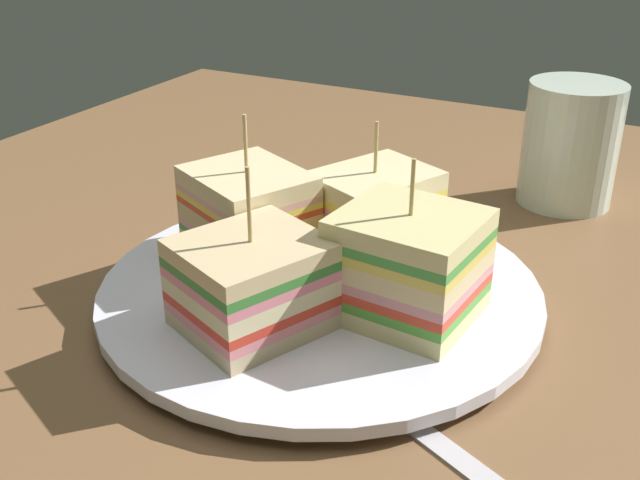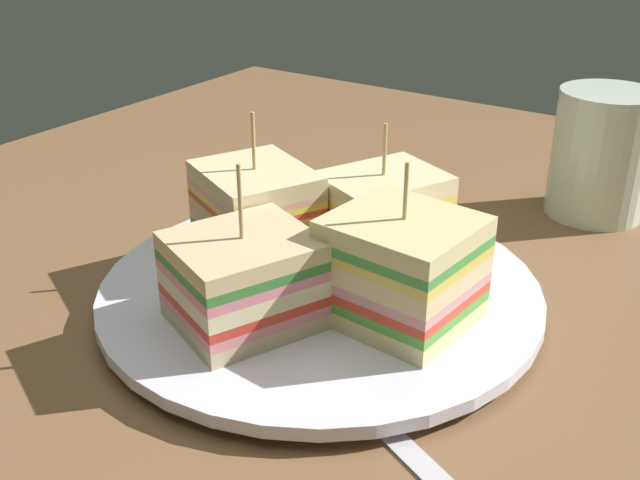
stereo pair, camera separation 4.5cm
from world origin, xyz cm
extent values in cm
cube|color=brown|center=(0.00, 0.00, -0.90)|extent=(95.60, 86.08, 1.80)
cylinder|color=white|center=(0.00, 0.00, 0.32)|extent=(16.74, 16.74, 0.64)
cylinder|color=white|center=(0.00, 0.00, 1.04)|extent=(27.01, 27.01, 0.79)
cube|color=#D1B88D|center=(-5.84, 1.10, 1.91)|extent=(9.51, 9.10, 0.96)
cube|color=#9E7242|center=(-2.48, -0.34, 1.91)|extent=(2.86, 6.15, 0.96)
cube|color=pink|center=(-5.84, 1.10, 2.68)|extent=(9.51, 9.10, 0.58)
cube|color=red|center=(-5.84, 1.10, 3.26)|extent=(9.51, 9.10, 0.58)
cube|color=beige|center=(-5.84, 1.10, 4.02)|extent=(9.51, 9.10, 0.96)
cube|color=#9E7242|center=(-2.48, -0.34, 4.02)|extent=(2.86, 6.15, 0.96)
cube|color=pink|center=(-5.84, 1.10, 4.79)|extent=(9.51, 9.10, 0.58)
cube|color=#3A8435|center=(-5.84, 1.10, 5.37)|extent=(9.51, 9.10, 0.58)
cube|color=beige|center=(-5.84, 1.10, 6.14)|extent=(9.51, 9.10, 0.96)
cylinder|color=tan|center=(-5.84, 1.10, 8.72)|extent=(0.24, 0.24, 4.21)
cube|color=beige|center=(-0.71, -5.90, 1.97)|extent=(7.54, 8.09, 1.08)
cube|color=#9E7242|center=(-0.37, -2.26, 1.97)|extent=(6.73, 0.93, 1.08)
cube|color=#4EA137|center=(-0.71, -5.90, 2.80)|extent=(7.54, 8.09, 0.58)
cube|color=#D8412A|center=(-0.71, -5.90, 3.38)|extent=(7.54, 8.09, 0.58)
cube|color=pink|center=(-0.71, -5.90, 3.97)|extent=(7.54, 8.09, 0.58)
cube|color=beige|center=(-0.71, -5.90, 4.80)|extent=(7.54, 8.09, 1.08)
cube|color=#9E7242|center=(-0.37, -2.26, 4.80)|extent=(6.73, 0.93, 1.08)
cube|color=#E3CA51|center=(-0.71, -5.90, 5.63)|extent=(7.54, 8.09, 0.58)
cube|color=green|center=(-0.71, -5.90, 6.21)|extent=(7.54, 8.09, 0.58)
cube|color=beige|center=(-0.71, -5.90, 7.04)|extent=(7.54, 8.09, 1.08)
cylinder|color=tan|center=(-0.71, -5.90, 9.18)|extent=(0.24, 0.24, 3.19)
cube|color=#E9CD8A|center=(5.87, -0.93, 1.99)|extent=(9.23, 8.43, 1.12)
cube|color=#9E7242|center=(2.55, 0.62, 1.99)|extent=(2.68, 5.30, 1.12)
cube|color=pink|center=(5.87, -0.93, 2.81)|extent=(9.23, 8.43, 0.54)
cube|color=#55A034|center=(5.87, -0.93, 3.35)|extent=(9.23, 8.43, 0.54)
cube|color=beige|center=(5.87, -0.93, 4.18)|extent=(9.23, 8.43, 1.12)
cube|color=#B2844C|center=(2.55, 0.62, 4.18)|extent=(2.68, 5.30, 1.12)
cube|color=pink|center=(5.87, -0.93, 5.00)|extent=(9.23, 8.43, 0.54)
cube|color=#EDD44F|center=(5.87, -0.93, 5.54)|extent=(9.23, 8.43, 0.54)
cube|color=beige|center=(5.87, -0.93, 6.36)|extent=(9.23, 8.43, 1.12)
cylinder|color=tan|center=(5.87, -0.93, 8.60)|extent=(0.24, 0.24, 3.36)
cube|color=#E2BE85|center=(1.24, 5.81, 2.00)|extent=(8.96, 9.48, 1.13)
cube|color=#9E7242|center=(-0.35, 2.52, 2.00)|extent=(5.73, 2.97, 1.13)
cube|color=yellow|center=(1.24, 5.81, 2.77)|extent=(8.96, 9.48, 0.42)
cube|color=#4D9747|center=(1.24, 5.81, 3.19)|extent=(8.96, 9.48, 0.42)
cube|color=pink|center=(1.24, 5.81, 3.61)|extent=(8.96, 9.48, 0.42)
cube|color=#DFB97E|center=(1.24, 5.81, 4.38)|extent=(8.96, 9.48, 1.13)
cube|color=#B2844C|center=(-0.35, 2.52, 4.38)|extent=(5.73, 2.97, 1.13)
cube|color=#DE472B|center=(1.24, 5.81, 5.16)|extent=(8.96, 9.48, 0.42)
cube|color=#F2DA50|center=(1.24, 5.81, 5.58)|extent=(8.96, 9.48, 0.42)
cube|color=#EBA6A1|center=(1.24, 5.81, 6.00)|extent=(8.96, 9.48, 0.42)
cube|color=beige|center=(1.24, 5.81, 6.77)|extent=(8.96, 9.48, 1.13)
cylinder|color=tan|center=(1.24, 5.81, 9.18)|extent=(0.24, 0.24, 3.70)
cylinder|color=#E4BB5C|center=(0.47, -0.06, 1.75)|extent=(4.98, 4.98, 0.37)
cylinder|color=#D6BD5D|center=(-0.96, -1.30, 2.12)|extent=(5.11, 5.14, 1.00)
cylinder|color=#E9D676|center=(-0.15, -2.31, 2.73)|extent=(4.33, 4.30, 0.98)
cylinder|color=#E6DB83|center=(0.82, -1.93, 2.66)|extent=(5.13, 5.12, 0.62)
cylinder|color=#E9D672|center=(-0.02, 0.43, 3.09)|extent=(3.94, 3.95, 0.68)
cube|color=silver|center=(-10.16, -13.66, 0.12)|extent=(6.28, 11.66, 0.25)
ellipsoid|color=silver|center=(-6.89, -6.64, 0.50)|extent=(4.28, 4.82, 1.00)
cylinder|color=silver|center=(23.61, -9.95, 4.87)|extent=(7.42, 7.42, 9.74)
cylinder|color=white|center=(23.61, -9.95, 1.43)|extent=(6.83, 6.83, 2.85)
camera|label=1|loc=(-36.11, -18.82, 24.30)|focal=42.64mm
camera|label=2|loc=(-33.80, -22.71, 24.30)|focal=42.64mm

